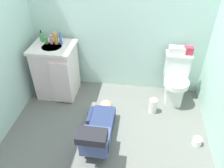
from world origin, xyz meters
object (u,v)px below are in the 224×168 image
object	(u,v)px
bottle_blue	(61,39)
bottle_pink	(51,39)
person_plumber	(99,130)
tissue_box	(177,50)
vanity_cabinet	(56,70)
toiletry_bag	(188,51)
toilet	(176,80)
bottle_green	(46,40)
faucet	(55,38)
soap_dispenser	(42,37)
paper_towel_roll	(153,106)
toilet_paper_roll	(197,141)
bottle_amber	(56,38)

from	to	relation	value
bottle_blue	bottle_pink	bearing A→B (deg)	178.69
person_plumber	tissue_box	bearing A→B (deg)	47.83
vanity_cabinet	toiletry_bag	xyz separation A→B (m)	(1.87, 0.16, 0.39)
toilet	person_plumber	xyz separation A→B (m)	(-0.96, -0.92, -0.19)
toilet	toiletry_bag	bearing A→B (deg)	40.77
toilet	bottle_green	world-z (taller)	bottle_green
toilet	bottle_blue	bearing A→B (deg)	179.94
faucet	soap_dispenser	size ratio (longest dim) A/B	0.60
bottle_blue	paper_towel_roll	distance (m)	1.60
tissue_box	soap_dispenser	size ratio (longest dim) A/B	1.33
vanity_cabinet	paper_towel_roll	bearing A→B (deg)	-9.60
tissue_box	toiletry_bag	bearing A→B (deg)	0.00
bottle_blue	toilet_paper_roll	size ratio (longest dim) A/B	1.54
toiletry_bag	tissue_box	bearing A→B (deg)	180.00
vanity_cabinet	faucet	xyz separation A→B (m)	(-0.00, 0.15, 0.45)
toilet	bottle_blue	distance (m)	1.74
toilet_paper_roll	bottle_pink	bearing A→B (deg)	157.73
person_plumber	bottle_pink	size ratio (longest dim) A/B	8.73
toilet	bottle_green	bearing A→B (deg)	-179.79
faucet	person_plumber	distance (m)	1.45
faucet	toiletry_bag	size ratio (longest dim) A/B	0.81
faucet	bottle_green	world-z (taller)	bottle_green
bottle_blue	toilet_paper_roll	xyz separation A→B (m)	(1.90, -0.83, -0.85)
bottle_green	paper_towel_roll	size ratio (longest dim) A/B	0.47
bottle_pink	bottle_blue	bearing A→B (deg)	-1.31
faucet	toilet_paper_roll	distance (m)	2.35
soap_dispenser	paper_towel_roll	xyz separation A→B (m)	(1.65, -0.37, -0.78)
toilet	person_plumber	world-z (taller)	toilet
soap_dispenser	bottle_pink	bearing A→B (deg)	-17.01
vanity_cabinet	toiletry_bag	bearing A→B (deg)	4.99
toilet	bottle_blue	world-z (taller)	bottle_blue
person_plumber	bottle_amber	distance (m)	1.40
toilet	faucet	distance (m)	1.84
soap_dispenser	bottle_green	xyz separation A→B (m)	(0.09, -0.06, -0.02)
tissue_box	person_plumber	bearing A→B (deg)	-132.17
toiletry_bag	paper_towel_roll	distance (m)	0.90
tissue_box	toilet_paper_roll	size ratio (longest dim) A/B	2.00
tissue_box	soap_dispenser	distance (m)	1.91
tissue_box	paper_towel_roll	bearing A→B (deg)	-121.88
toiletry_bag	bottle_green	bearing A→B (deg)	-177.17
person_plumber	bottle_green	bearing A→B (deg)	134.74
toilet	soap_dispenser	world-z (taller)	soap_dispenser
toilet	bottle_pink	world-z (taller)	bottle_pink
tissue_box	bottle_amber	size ratio (longest dim) A/B	1.34
vanity_cabinet	bottle_blue	xyz separation A→B (m)	(0.11, 0.07, 0.49)
tissue_box	toilet_paper_roll	world-z (taller)	tissue_box
toilet	faucet	world-z (taller)	faucet
faucet	bottle_blue	xyz separation A→B (m)	(0.11, -0.07, 0.03)
tissue_box	bottle_green	size ratio (longest dim) A/B	2.12
faucet	bottle_amber	bearing A→B (deg)	-60.12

